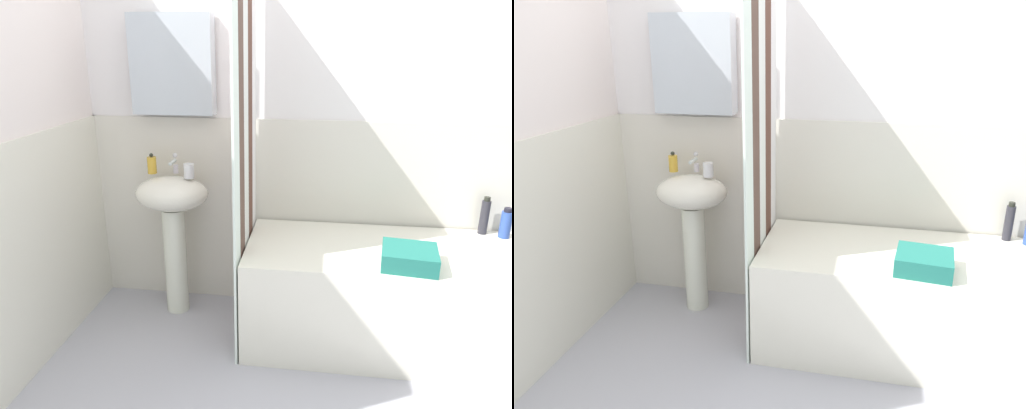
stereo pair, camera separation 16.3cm
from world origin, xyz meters
The scene contains 10 objects.
wall_back_tiled centered at (-0.06, 1.26, 1.14)m, with size 3.60×0.18×2.40m.
sink centered at (-0.99, 1.03, 0.64)m, with size 0.44×0.34×0.88m.
faucet centered at (-0.99, 1.11, 0.94)m, with size 0.03×0.12×0.12m.
soap_dispenser centered at (-1.13, 1.10, 0.93)m, with size 0.05×0.05×0.12m.
toothbrush_cup centered at (-0.88, 1.04, 0.92)m, with size 0.06×0.06×0.08m, color silver.
bathtub centered at (0.26, 0.87, 0.29)m, with size 1.54×0.69×0.57m, color white.
shower_curtain centered at (-0.52, 0.87, 1.00)m, with size 0.01×0.69×2.00m.
body_wash_bottle centered at (0.93, 1.12, 0.66)m, with size 0.06×0.06×0.18m.
shampoo_bottle centered at (0.83, 1.17, 0.68)m, with size 0.05×0.05×0.22m.
towel_folded centered at (0.33, 0.67, 0.62)m, with size 0.27×0.25×0.09m, color #206C5F.
Camera 1 is at (-0.11, -1.56, 1.63)m, focal length 33.28 mm.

